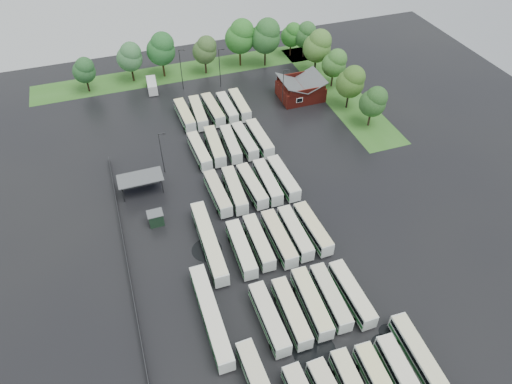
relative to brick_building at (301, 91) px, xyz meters
name	(u,v)px	position (x,y,z in m)	size (l,w,h in m)	color
ground	(268,253)	(-24.00, -42.77, -1.87)	(160.00, 160.00, 0.00)	black
brick_building	(301,91)	(0.00, 0.00, 0.00)	(10.07, 8.60, 5.39)	#621610
wash_shed	(140,178)	(-41.20, -20.74, 1.12)	(8.20, 4.20, 3.58)	#2D2D30
utility_hut	(156,218)	(-40.20, -30.17, -0.55)	(2.70, 2.20, 2.62)	black
grass_strip_north	(190,70)	(-22.00, 22.03, -1.86)	(80.00, 10.00, 0.01)	#30651F
grass_strip_east	(337,90)	(10.00, 0.03, -1.86)	(10.00, 50.00, 0.01)	#30651F
west_fence	(125,249)	(-46.20, -34.77, -1.27)	(0.10, 50.00, 1.20)	#2D2D30
bus_r0c4	(403,378)	(-15.47, -68.89, -0.16)	(2.93, 11.24, 3.10)	silver
bus_r1c0	(269,318)	(-28.55, -55.23, -0.17)	(2.53, 11.12, 3.09)	silver
bus_r1c1	(291,312)	(-25.23, -55.36, -0.21)	(2.47, 10.86, 3.01)	silver
bus_r1c2	(311,303)	(-21.86, -54.86, -0.15)	(2.79, 11.28, 3.12)	silver
bus_r1c3	(330,297)	(-18.81, -54.84, -0.22)	(2.64, 10.85, 3.00)	silver
bus_r1c4	(352,294)	(-15.58, -55.36, -0.19)	(2.47, 10.98, 3.05)	silver
bus_r2c0	(241,249)	(-28.36, -41.85, -0.19)	(2.57, 10.98, 3.04)	silver
bus_r2c1	(259,242)	(-25.22, -41.36, -0.22)	(2.42, 10.76, 2.99)	silver
bus_r2c2	(279,238)	(-21.82, -41.75, -0.15)	(2.45, 11.22, 3.12)	silver
bus_r2c3	(295,233)	(-18.81, -41.49, -0.20)	(2.34, 10.87, 3.02)	silver
bus_r2c4	(313,228)	(-15.61, -41.57, -0.21)	(2.74, 10.93, 3.02)	silver
bus_r3c0	(218,193)	(-28.42, -27.90, -0.21)	(2.64, 10.85, 3.00)	silver
bus_r3c1	(235,190)	(-25.22, -28.11, -0.18)	(2.81, 11.09, 3.06)	silver
bus_r3c2	(252,186)	(-21.84, -28.04, -0.21)	(2.84, 10.90, 3.00)	silver
bus_r3c3	(267,182)	(-18.75, -27.97, -0.18)	(2.50, 11.06, 3.07)	silver
bus_r3c4	(283,178)	(-15.58, -27.98, -0.16)	(2.73, 11.21, 3.10)	silver
bus_r4c0	(199,151)	(-28.53, -14.57, -0.22)	(2.76, 10.81, 2.98)	silver
bus_r4c1	(215,146)	(-25.17, -14.07, -0.15)	(2.92, 11.28, 3.11)	silver
bus_r4c2	(231,144)	(-21.82, -14.36, -0.24)	(2.76, 10.73, 2.96)	silver
bus_r4c3	(245,141)	(-18.76, -14.33, -0.22)	(2.64, 10.81, 2.99)	silver
bus_r4c4	(259,138)	(-15.59, -14.57, -0.16)	(2.64, 11.20, 3.10)	silver
bus_r5c0	(185,115)	(-28.47, -0.84, -0.20)	(2.75, 10.97, 3.03)	silver
bus_r5c1	(198,113)	(-25.39, -0.98, -0.16)	(2.87, 11.22, 3.10)	silver
bus_r5c2	(213,110)	(-21.92, -0.77, -0.17)	(2.86, 11.15, 3.08)	silver
bus_r5c3	(227,108)	(-18.64, -1.01, -0.24)	(2.39, 10.64, 2.95)	silver
bus_r5c4	(240,105)	(-15.59, -0.80, -0.19)	(2.43, 10.94, 3.04)	silver
artic_bus_west_b	(209,242)	(-32.93, -38.76, -0.14)	(2.62, 16.84, 3.12)	silver
artic_bus_west_c	(211,315)	(-36.18, -52.06, -0.17)	(2.35, 16.50, 3.06)	silver
artic_bus_east	(428,371)	(-11.92, -69.18, -0.21)	(2.88, 16.12, 2.98)	silver
minibus	(152,85)	(-33.12, 14.98, -0.40)	(2.73, 6.21, 2.64)	silver
tree_north_0	(84,70)	(-47.82, 19.77, 3.89)	(5.40, 5.40, 8.94)	black
tree_north_1	(130,56)	(-36.67, 21.24, 4.81)	(6.26, 6.26, 10.37)	black
tree_north_2	(161,48)	(-28.82, 21.06, 5.73)	(7.13, 7.13, 11.81)	#372313
tree_north_3	(205,50)	(-18.22, 19.12, 4.64)	(6.11, 6.11, 10.12)	#362519
tree_north_4	(240,36)	(-8.47, 20.27, 6.28)	(7.64, 7.64, 12.66)	#372612
tree_north_5	(266,36)	(-2.25, 18.11, 6.39)	(7.75, 7.75, 12.83)	black
tree_north_6	(292,35)	(6.34, 21.28, 4.08)	(5.58, 5.58, 9.25)	black
tree_east_0	(374,101)	(9.95, -15.86, 4.31)	(5.80, 5.80, 9.61)	#2F2117
tree_east_1	(351,81)	(8.75, -7.69, 4.96)	(6.40, 6.40, 10.61)	black
tree_east_2	(335,63)	(9.75, 2.37, 4.45)	(5.92, 5.92, 9.81)	#35261B
tree_east_3	(318,46)	(8.54, 9.81, 5.72)	(7.12, 7.12, 11.79)	black
tree_east_4	(305,34)	(9.37, 19.35, 4.50)	(5.97, 5.97, 9.89)	black
lamp_post_ne	(284,86)	(-5.37, -2.12, 3.57)	(1.44, 0.28, 9.36)	#2D2D30
lamp_post_nw	(162,150)	(-36.11, -16.88, 3.50)	(1.42, 0.28, 9.25)	#2D2D30
lamp_post_back_w	(181,67)	(-25.68, 13.29, 4.12)	(1.59, 0.31, 10.31)	#2D2D30
lamp_post_back_e	(220,65)	(-16.58, 11.32, 3.88)	(1.52, 0.30, 9.90)	#2D2D30
puddle_0	(314,351)	(-24.09, -61.09, -1.86)	(6.09, 6.09, 0.01)	black
puddle_1	(383,345)	(-14.68, -63.34, -1.86)	(3.30, 3.30, 0.01)	black
puddle_2	(207,250)	(-33.43, -38.86, -1.86)	(5.09, 5.09, 0.01)	black
puddle_3	(289,259)	(-21.32, -45.12, -1.86)	(3.07, 3.07, 0.01)	black
puddle_4	(388,332)	(-13.00, -61.96, -1.86)	(2.76, 2.76, 0.01)	black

